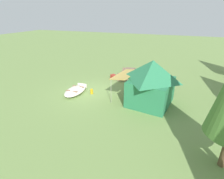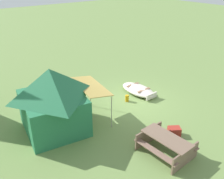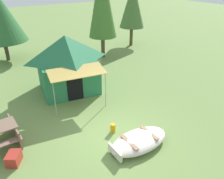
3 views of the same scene
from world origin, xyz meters
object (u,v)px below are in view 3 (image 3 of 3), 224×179
beached_rowboat (139,141)px  fuel_can (113,128)px  canvas_cabin_tent (67,63)px  pine_tree_back_right (132,5)px  pine_tree_side (102,0)px  cooler_box (14,158)px

beached_rowboat → fuel_can: bearing=106.9°
canvas_cabin_tent → pine_tree_back_right: pine_tree_back_right is taller
pine_tree_back_right → pine_tree_side: pine_tree_side is taller
canvas_cabin_tent → pine_tree_side: pine_tree_side is taller
fuel_can → pine_tree_back_right: (7.75, 9.11, 3.09)m
canvas_cabin_tent → pine_tree_back_right: 9.32m
pine_tree_back_right → fuel_can: bearing=-130.4°
beached_rowboat → pine_tree_back_right: bearing=54.2°
fuel_can → beached_rowboat: bearing=-73.1°
canvas_cabin_tent → pine_tree_side: 6.05m
beached_rowboat → cooler_box: (-3.94, 1.55, -0.02)m
cooler_box → fuel_can: (3.58, -0.39, -0.01)m
beached_rowboat → pine_tree_side: (3.86, 8.99, 3.74)m
fuel_can → pine_tree_side: 9.65m
beached_rowboat → fuel_can: 1.21m
canvas_cabin_tent → pine_tree_back_right: size_ratio=0.80×
pine_tree_back_right → cooler_box: bearing=-142.5°
fuel_can → canvas_cabin_tent: bearing=90.0°
canvas_cabin_tent → fuel_can: (-0.00, -4.24, -1.32)m
beached_rowboat → canvas_cabin_tent: (-0.35, 5.40, 1.29)m
beached_rowboat → pine_tree_side: size_ratio=0.36×
canvas_cabin_tent → pine_tree_side: bearing=40.4°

